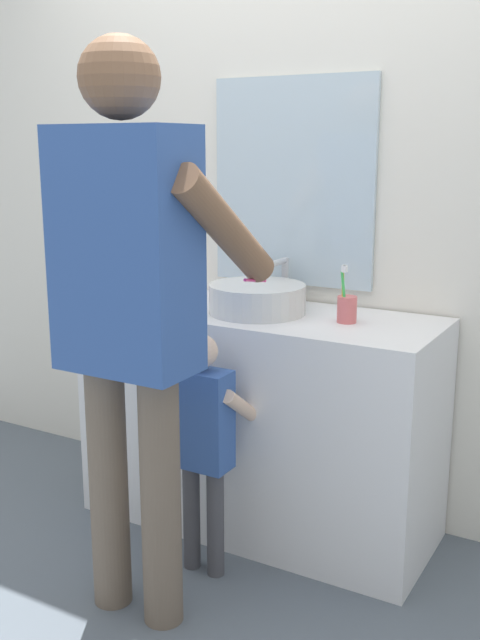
% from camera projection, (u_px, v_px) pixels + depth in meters
% --- Properties ---
extents(ground_plane, '(14.00, 14.00, 0.00)m').
position_uv_depth(ground_plane, '(220.00, 555.00, 2.77)').
color(ground_plane, slate).
extents(back_wall, '(4.40, 0.10, 2.70)m').
position_uv_depth(back_wall, '(298.00, 181.00, 2.98)').
color(back_wall, silver).
rests_on(back_wall, ground).
extents(vanity_cabinet, '(1.37, 0.54, 0.87)m').
position_uv_depth(vanity_cabinet, '(259.00, 420.00, 2.92)').
color(vanity_cabinet, white).
rests_on(vanity_cabinet, ground).
extents(sink_basin, '(0.36, 0.36, 0.11)m').
position_uv_depth(sink_basin, '(257.00, 298.00, 2.79)').
color(sink_basin, silver).
rests_on(sink_basin, vanity_cabinet).
extents(faucet, '(0.18, 0.14, 0.18)m').
position_uv_depth(faucet, '(284.00, 283.00, 2.97)').
color(faucet, '#B7BABF').
rests_on(faucet, vanity_cabinet).
extents(toothbrush_cup, '(0.07, 0.07, 0.21)m').
position_uv_depth(toothbrush_cup, '(347.00, 308.00, 2.64)').
color(toothbrush_cup, '#D86666').
rests_on(toothbrush_cup, vanity_cabinet).
extents(soap_bottle, '(0.06, 0.06, 0.17)m').
position_uv_depth(soap_bottle, '(185.00, 286.00, 2.98)').
color(soap_bottle, '#B27FC6').
rests_on(soap_bottle, vanity_cabinet).
extents(child_toddler, '(0.27, 0.27, 0.87)m').
position_uv_depth(child_toddler, '(204.00, 433.00, 2.56)').
color(child_toddler, '#47474C').
rests_on(child_toddler, ground).
extents(adult_parent, '(0.55, 0.58, 1.79)m').
position_uv_depth(adult_parent, '(131.00, 288.00, 2.22)').
color(adult_parent, '#6B5B4C').
rests_on(adult_parent, ground).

